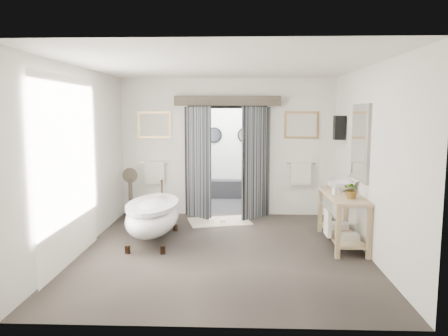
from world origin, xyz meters
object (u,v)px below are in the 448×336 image
(clawfoot_tub, at_px, (153,215))
(basin, at_px, (342,186))
(vanity, at_px, (341,215))
(rug, at_px, (219,221))

(clawfoot_tub, height_order, basin, basin)
(vanity, relative_size, basin, 3.37)
(vanity, xyz_separation_m, basin, (0.06, 0.28, 0.43))
(rug, relative_size, basin, 2.53)
(rug, xyz_separation_m, basin, (2.15, -1.14, 0.92))
(clawfoot_tub, height_order, rug, clawfoot_tub)
(vanity, bearing_deg, rug, 145.79)
(clawfoot_tub, distance_m, rug, 1.79)
(clawfoot_tub, bearing_deg, vanity, -0.96)
(clawfoot_tub, distance_m, basin, 3.26)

